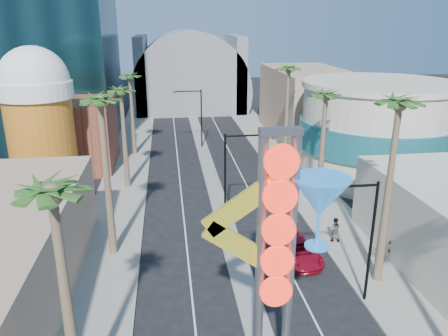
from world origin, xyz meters
The scene contains 22 objects.
sidewalk_west centered at (-9.50, 35.00, 0.07)m, with size 5.00×100.00×0.15m, color gray.
sidewalk_east centered at (9.50, 35.00, 0.07)m, with size 5.00×100.00×0.15m, color gray.
median centered at (0.00, 38.00, 0.07)m, with size 1.60×84.00×0.15m, color gray.
brick_filler_west centered at (-16.00, 38.00, 4.00)m, with size 10.00×10.00×8.00m, color brown.
filler_east centered at (16.00, 48.00, 5.00)m, with size 10.00×20.00×10.00m, color tan.
beer_mug centered at (-17.00, 30.00, 7.84)m, with size 7.00×7.00×14.50m.
turquoise_building centered at (18.00, 30.00, 5.25)m, with size 16.60×16.60×10.60m.
canopy centered at (0.00, 72.00, 4.31)m, with size 22.00×16.00×22.00m.
neon_sign centered at (0.82, 2.96, 7.31)m, with size 6.53×2.60×12.55m.
streetlight_0 centered at (0.55, 20.00, 4.88)m, with size 3.79×0.25×8.00m.
streetlight_1 centered at (-0.55, 44.00, 4.88)m, with size 3.79×0.25×8.00m.
streetlight_2 centered at (6.72, 8.00, 4.83)m, with size 3.45×0.25×8.00m.
palm_0 centered at (-9.00, 2.00, 9.93)m, with size 2.40×2.40×11.70m.
palm_1 centered at (-9.00, 16.00, 10.82)m, with size 2.40×2.40×12.70m.
palm_2 centered at (-9.00, 30.00, 9.48)m, with size 2.40×2.40×11.20m.
palm_3 centered at (-9.00, 42.00, 9.48)m, with size 2.40×2.40×11.20m.
palm_5 centered at (9.00, 10.00, 11.27)m, with size 2.40×2.40×13.20m.
palm_6 centered at (9.00, 22.00, 9.93)m, with size 2.40×2.40×11.70m.
palm_7 centered at (9.00, 34.00, 10.82)m, with size 2.40×2.40×12.70m.
red_pickup centered at (4.48, 13.47, 0.74)m, with size 2.45×5.31×1.48m, color maroon.
pedestrian_a centered at (11.22, 12.32, 1.14)m, with size 0.72×0.47×1.97m, color gray.
pedestrian_b centered at (8.06, 15.55, 1.14)m, with size 0.96×0.75×1.98m, color gray.
Camera 1 is at (-4.57, -13.89, 16.70)m, focal length 35.00 mm.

